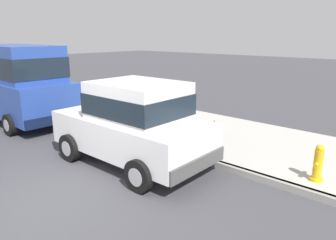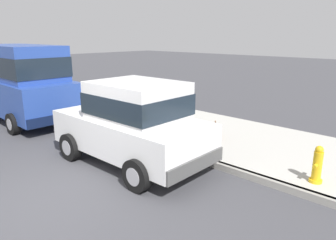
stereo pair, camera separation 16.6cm
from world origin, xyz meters
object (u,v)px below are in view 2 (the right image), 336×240
at_px(car_blue_van, 21,79).
at_px(fire_hydrant, 317,166).
at_px(car_white_hatchback, 133,122).
at_px(dog_brown, 214,128).

bearing_deg(car_blue_van, fire_hydrant, -80.42).
xyz_separation_m(car_white_hatchback, car_blue_van, (-0.03, 5.71, 0.42)).
relative_size(car_white_hatchback, car_blue_van, 0.78).
relative_size(car_blue_van, dog_brown, 7.27).
xyz_separation_m(car_white_hatchback, dog_brown, (2.41, -0.51, -0.55)).
height_order(car_white_hatchback, dog_brown, car_white_hatchback).
distance_m(dog_brown, fire_hydrant, 3.08).
xyz_separation_m(car_blue_van, dog_brown, (2.44, -6.23, -0.97)).
bearing_deg(dog_brown, car_white_hatchback, 167.97).
xyz_separation_m(dog_brown, fire_hydrant, (-0.89, -2.95, 0.05)).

